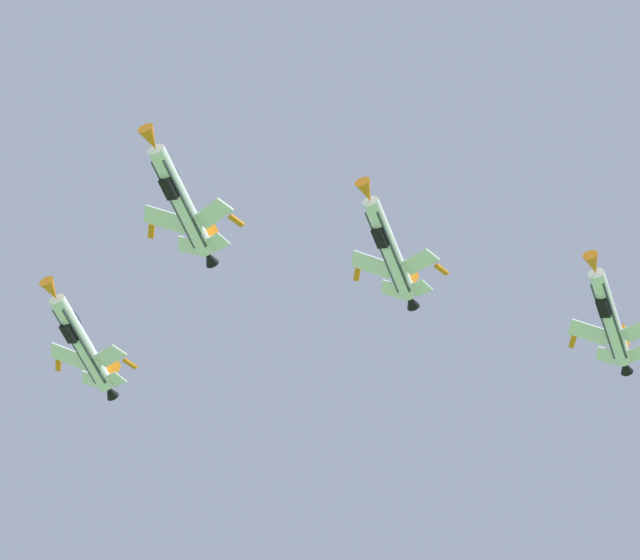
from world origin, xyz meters
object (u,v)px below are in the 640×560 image
Objects in this scene: fighter_jet_right_wing at (81,341)px; fighter_jet_left_wing at (389,247)px; fighter_jet_left_outer at (609,316)px; fighter_jet_lead at (180,199)px.

fighter_jet_left_wing is at bearing -178.95° from fighter_jet_right_wing.
fighter_jet_left_wing is 24.47m from fighter_jet_left_outer.
fighter_jet_left_outer is (44.89, 9.96, 4.53)m from fighter_jet_lead.
fighter_jet_lead is 1.00× the size of fighter_jet_left_outer.
fighter_jet_lead is 1.00× the size of fighter_jet_right_wing.
fighter_jet_left_wing is at bearing -137.33° from fighter_jet_lead.
fighter_jet_left_outer is at bearing -138.23° from fighter_jet_lead.
fighter_jet_left_outer is at bearing -162.13° from fighter_jet_right_wing.
fighter_jet_left_wing is 1.00× the size of fighter_jet_left_outer.
fighter_jet_left_outer is (23.96, 4.97, 0.28)m from fighter_jet_left_wing.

